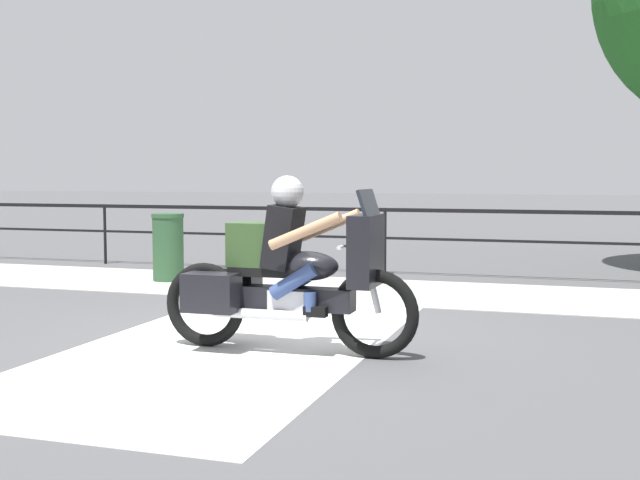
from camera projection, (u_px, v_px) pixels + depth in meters
ground_plane at (262, 338)px, 7.78m from camera, size 120.00×120.00×0.00m
sidewalk_band at (354, 290)px, 11.01m from camera, size 44.00×2.40×0.01m
crosswalk_band at (240, 341)px, 7.63m from camera, size 2.64×6.00×0.01m
fence_railing at (385, 222)px, 12.67m from camera, size 36.00×0.05×1.06m
motorcycle at (285, 274)px, 7.10m from camera, size 2.38×0.76×1.58m
trash_bin at (168, 247)px, 11.91m from camera, size 0.48×0.48×1.01m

